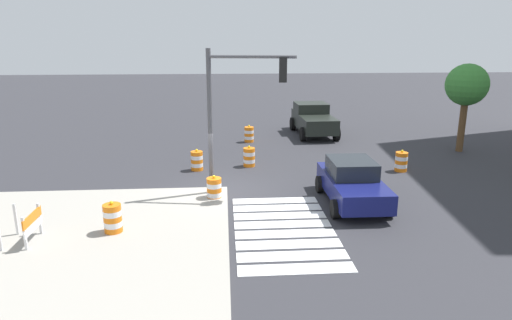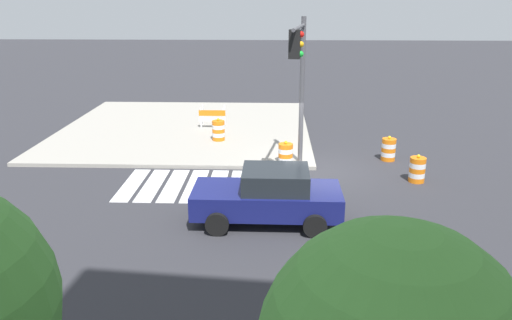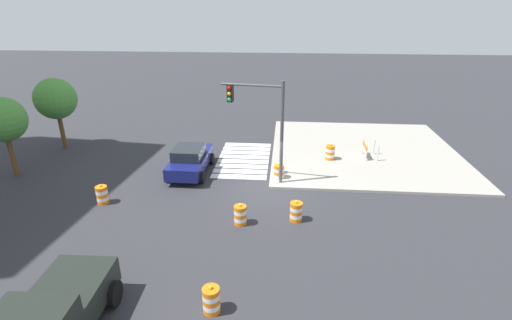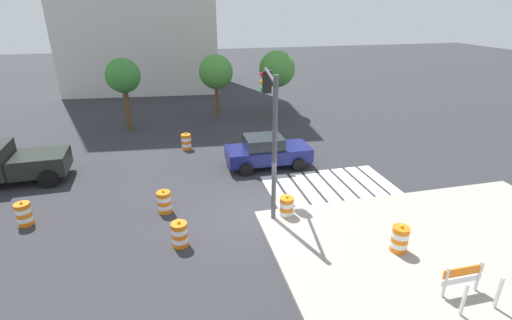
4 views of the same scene
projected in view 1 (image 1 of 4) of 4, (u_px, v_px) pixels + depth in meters
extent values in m
plane|color=#2D2D33|center=(227.00, 190.00, 18.35)|extent=(120.00, 120.00, 0.00)
cube|color=#9E998E|center=(7.00, 266.00, 12.15)|extent=(12.00, 12.00, 0.15)
cube|color=silver|center=(275.00, 201.00, 17.15)|extent=(0.60, 3.20, 0.02)
cube|color=silver|center=(277.00, 208.00, 16.43)|extent=(0.60, 3.20, 0.02)
cube|color=silver|center=(280.00, 216.00, 15.71)|extent=(0.60, 3.20, 0.02)
cube|color=silver|center=(282.00, 224.00, 14.99)|extent=(0.60, 3.20, 0.02)
cube|color=silver|center=(285.00, 234.00, 14.27)|extent=(0.60, 3.20, 0.02)
cube|color=silver|center=(289.00, 244.00, 13.55)|extent=(0.60, 3.20, 0.02)
cube|color=silver|center=(292.00, 256.00, 12.82)|extent=(0.60, 3.20, 0.02)
cube|color=silver|center=(297.00, 269.00, 12.10)|extent=(0.60, 3.20, 0.02)
cube|color=navy|center=(352.00, 186.00, 16.74)|extent=(4.32, 1.88, 0.70)
cube|color=#1E2328|center=(352.00, 167.00, 16.81)|extent=(1.91, 1.62, 0.60)
cylinder|color=black|center=(389.00, 208.00, 15.59)|extent=(0.66, 0.25, 0.66)
cylinder|color=black|center=(335.00, 209.00, 15.47)|extent=(0.66, 0.25, 0.66)
cylinder|color=black|center=(366.00, 183.00, 18.19)|extent=(0.66, 0.25, 0.66)
cylinder|color=black|center=(320.00, 184.00, 18.07)|extent=(0.66, 0.25, 0.66)
cube|color=black|center=(318.00, 125.00, 27.33)|extent=(2.56, 2.07, 0.90)
cube|color=black|center=(311.00, 114.00, 29.27)|extent=(1.96, 2.06, 1.50)
cube|color=black|center=(307.00, 116.00, 30.40)|extent=(1.46, 1.94, 0.90)
cylinder|color=black|center=(293.00, 124.00, 30.13)|extent=(0.85, 0.33, 0.84)
cylinder|color=black|center=(323.00, 123.00, 30.33)|extent=(0.85, 0.33, 0.84)
cylinder|color=black|center=(303.00, 134.00, 26.87)|extent=(0.85, 0.33, 0.84)
cylinder|color=black|center=(336.00, 134.00, 27.07)|extent=(0.85, 0.33, 0.84)
cylinder|color=orange|center=(249.00, 164.00, 21.76)|extent=(0.56, 0.56, 0.18)
cylinder|color=white|center=(249.00, 161.00, 21.71)|extent=(0.56, 0.56, 0.18)
cylinder|color=orange|center=(249.00, 157.00, 21.66)|extent=(0.56, 0.56, 0.18)
cylinder|color=white|center=(249.00, 154.00, 21.62)|extent=(0.56, 0.56, 0.18)
cylinder|color=orange|center=(249.00, 150.00, 21.57)|extent=(0.56, 0.56, 0.18)
sphere|color=yellow|center=(249.00, 147.00, 21.53)|extent=(0.12, 0.12, 0.12)
cylinder|color=orange|center=(401.00, 169.00, 20.96)|extent=(0.56, 0.56, 0.18)
cylinder|color=white|center=(401.00, 165.00, 20.91)|extent=(0.56, 0.56, 0.18)
cylinder|color=orange|center=(401.00, 162.00, 20.86)|extent=(0.56, 0.56, 0.18)
cylinder|color=white|center=(402.00, 158.00, 20.82)|extent=(0.56, 0.56, 0.18)
cylinder|color=orange|center=(402.00, 154.00, 20.77)|extent=(0.56, 0.56, 0.18)
sphere|color=yellow|center=(402.00, 151.00, 20.73)|extent=(0.12, 0.12, 0.12)
cylinder|color=orange|center=(214.00, 198.00, 17.17)|extent=(0.56, 0.56, 0.18)
cylinder|color=white|center=(214.00, 194.00, 17.12)|extent=(0.56, 0.56, 0.18)
cylinder|color=orange|center=(214.00, 189.00, 17.08)|extent=(0.56, 0.56, 0.18)
cylinder|color=white|center=(214.00, 185.00, 17.03)|extent=(0.56, 0.56, 0.18)
cylinder|color=orange|center=(214.00, 180.00, 16.98)|extent=(0.56, 0.56, 0.18)
sphere|color=yellow|center=(214.00, 177.00, 16.94)|extent=(0.12, 0.12, 0.12)
cylinder|color=orange|center=(249.00, 140.00, 26.78)|extent=(0.56, 0.56, 0.18)
cylinder|color=white|center=(249.00, 137.00, 26.73)|extent=(0.56, 0.56, 0.18)
cylinder|color=orange|center=(249.00, 134.00, 26.69)|extent=(0.56, 0.56, 0.18)
cylinder|color=white|center=(249.00, 131.00, 26.64)|extent=(0.56, 0.56, 0.18)
cylinder|color=orange|center=(249.00, 129.00, 26.59)|extent=(0.56, 0.56, 0.18)
sphere|color=yellow|center=(249.00, 126.00, 26.55)|extent=(0.12, 0.12, 0.12)
cylinder|color=orange|center=(197.00, 168.00, 21.12)|extent=(0.56, 0.56, 0.18)
cylinder|color=white|center=(197.00, 165.00, 21.07)|extent=(0.56, 0.56, 0.18)
cylinder|color=orange|center=(197.00, 161.00, 21.02)|extent=(0.56, 0.56, 0.18)
cylinder|color=white|center=(197.00, 157.00, 20.97)|extent=(0.56, 0.56, 0.18)
cylinder|color=orange|center=(197.00, 153.00, 20.93)|extent=(0.56, 0.56, 0.18)
sphere|color=yellow|center=(197.00, 150.00, 20.89)|extent=(0.12, 0.12, 0.12)
cylinder|color=orange|center=(114.00, 229.00, 14.08)|extent=(0.56, 0.56, 0.18)
cylinder|color=white|center=(113.00, 224.00, 14.04)|extent=(0.56, 0.56, 0.18)
cylinder|color=orange|center=(113.00, 218.00, 13.99)|extent=(0.56, 0.56, 0.18)
cylinder|color=white|center=(112.00, 213.00, 13.94)|extent=(0.56, 0.56, 0.18)
cylinder|color=orange|center=(112.00, 207.00, 13.89)|extent=(0.56, 0.56, 0.18)
sphere|color=yellow|center=(111.00, 203.00, 13.85)|extent=(0.12, 0.12, 0.12)
cube|color=silver|center=(40.00, 219.00, 13.83)|extent=(0.07, 0.07, 1.00)
cube|color=silver|center=(16.00, 219.00, 13.78)|extent=(0.07, 0.07, 1.00)
cube|color=silver|center=(25.00, 234.00, 12.78)|extent=(0.07, 0.07, 1.00)
cube|color=orange|center=(32.00, 218.00, 13.24)|extent=(1.30, 0.04, 0.28)
cube|color=white|center=(33.00, 227.00, 13.32)|extent=(1.30, 0.04, 0.20)
cylinder|color=#4C4C51|center=(210.00, 123.00, 16.97)|extent=(0.18, 0.18, 5.50)
cylinder|color=#4C4C51|center=(252.00, 57.00, 16.20)|extent=(0.61, 3.18, 0.12)
cube|color=black|center=(283.00, 70.00, 16.23)|extent=(0.40, 0.33, 0.90)
sphere|color=red|center=(283.00, 61.00, 16.33)|extent=(0.20, 0.20, 0.20)
sphere|color=#F2A514|center=(283.00, 69.00, 16.41)|extent=(0.20, 0.20, 0.20)
sphere|color=green|center=(283.00, 78.00, 16.49)|extent=(0.20, 0.20, 0.20)
cylinder|color=brown|center=(462.00, 126.00, 24.27)|extent=(0.36, 0.36, 2.84)
sphere|color=#387F33|center=(467.00, 85.00, 23.69)|extent=(2.20, 2.20, 2.20)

